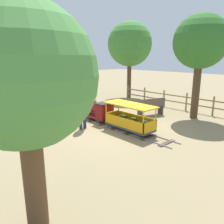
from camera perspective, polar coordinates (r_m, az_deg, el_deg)
ground_plane at (r=8.56m, az=0.44°, el=-3.69°), size 60.00×60.00×0.00m
track at (r=8.60m, az=0.11°, el=-3.48°), size 0.74×5.70×0.04m
locomotive at (r=9.10m, az=-3.55°, el=0.53°), size 0.70×1.45×1.03m
passenger_car at (r=7.88m, az=4.57°, el=-2.10°), size 0.80×2.00×0.97m
conductor_person at (r=8.06m, az=-7.83°, el=2.09°), size 0.30×0.30×1.62m
park_bench at (r=10.15m, az=10.23°, el=1.37°), size 1.36×0.78×0.82m
oak_tree_near at (r=3.21m, az=-21.91°, el=8.22°), size 2.03×2.03×3.40m
oak_tree_far at (r=10.07m, az=22.13°, el=16.47°), size 2.24×2.24×4.37m
oak_tree_distant at (r=14.49m, az=4.66°, el=17.24°), size 2.80×2.80×4.83m
fence_section at (r=11.88m, az=16.06°, el=3.23°), size 0.08×6.78×0.90m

